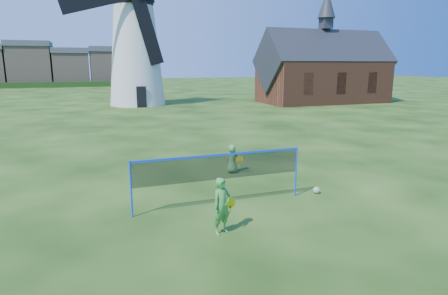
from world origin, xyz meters
name	(u,v)px	position (x,y,z in m)	size (l,w,h in m)	color
ground	(223,199)	(0.00, 0.00, 0.00)	(220.00, 220.00, 0.00)	black
windmill	(135,47)	(1.24, 29.41, 5.81)	(13.47, 5.53, 17.40)	white
chapel	(323,72)	(20.62, 25.40, 3.29)	(13.84, 6.71, 11.70)	brown
badminton_net	(220,168)	(-0.28, -0.48, 1.14)	(5.05, 0.05, 1.55)	blue
player_girl	(222,206)	(-0.84, -2.24, 0.70)	(0.72, 0.49, 1.39)	green
player_boy	(232,159)	(1.31, 2.65, 0.54)	(0.64, 0.43, 1.09)	#509347
play_ball	(316,190)	(2.98, -0.51, 0.11)	(0.22, 0.22, 0.22)	green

